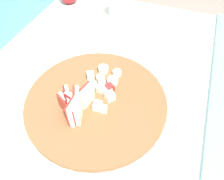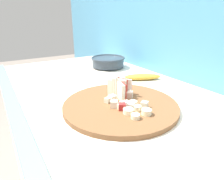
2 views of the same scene
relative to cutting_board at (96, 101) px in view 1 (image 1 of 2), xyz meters
The scene contains 5 objects.
cutting_board is the anchor object (origin of this frame).
apple_wedge_fan 0.07m from the cutting_board, 150.79° to the left, with size 0.10×0.07×0.07m.
apple_dice_pile 0.02m from the cutting_board, ahead, with size 0.11×0.11×0.02m.
banana_slice_rows 0.07m from the cutting_board, ahead, with size 0.10×0.07×0.02m.
small_jar 0.41m from the cutting_board, 11.64° to the left, with size 0.07×0.07×0.08m, color beige.
Camera 1 is at (-0.18, -0.18, 1.30)m, focal length 34.50 mm.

